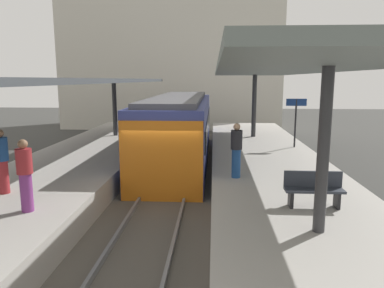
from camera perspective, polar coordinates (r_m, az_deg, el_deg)
ground_plane at (r=12.86m, az=-4.12°, el=-8.40°), size 80.00×80.00×0.00m
platform_left at (r=13.73m, az=-20.16°, el=-5.63°), size 4.40×28.00×1.00m
platform_right at (r=12.79m, az=13.09°, el=-6.40°), size 4.40×28.00×1.00m
track_ballast at (r=12.83m, az=-4.13°, el=-7.98°), size 3.20×28.00×0.20m
rail_near_side at (r=12.89m, az=-7.34°, el=-7.15°), size 0.08×28.00×0.14m
rail_far_side at (r=12.70m, az=-0.89°, el=-7.33°), size 0.08×28.00×0.14m
commuter_train at (r=17.51m, az=-1.99°, el=2.37°), size 2.78×12.32×3.10m
canopy_left at (r=14.54m, az=-18.80°, el=9.20°), size 4.18×21.00×3.10m
canopy_right at (r=13.67m, az=12.75°, el=11.01°), size 4.18×21.00×3.48m
platform_bench at (r=9.40m, az=18.45°, el=-6.54°), size 1.40×0.41×0.86m
platform_sign at (r=17.20m, az=15.92°, el=4.86°), size 0.90×0.08×2.21m
passenger_near_bench at (r=11.51m, az=6.94°, el=-0.87°), size 0.36×0.36×1.73m
passenger_mid_platform at (r=11.08m, az=-27.56°, el=-2.27°), size 0.36×0.36×1.76m
passenger_far_end at (r=9.33m, az=-24.60°, el=-4.33°), size 0.36×0.36×1.72m
station_building_backdrop at (r=32.32m, az=-3.07°, el=12.58°), size 18.00×6.00×11.00m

